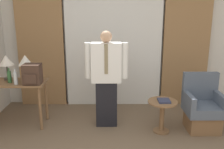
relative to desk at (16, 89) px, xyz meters
name	(u,v)px	position (x,y,z in m)	size (l,w,h in m)	color
wall_back	(113,39)	(1.67, 1.08, 0.71)	(10.00, 0.06, 2.70)	silver
curtain_sheer_center	(114,43)	(1.67, 0.95, 0.65)	(1.91, 0.06, 2.58)	white
curtain_drape_left	(41,43)	(0.21, 0.95, 0.65)	(0.92, 0.06, 2.58)	#997047
curtain_drape_right	(186,43)	(3.12, 0.95, 0.65)	(0.92, 0.06, 2.58)	#997047
desk	(16,89)	(0.00, 0.00, 0.00)	(1.02, 0.52, 0.78)	brown
table_lamp_left	(6,61)	(-0.16, 0.12, 0.46)	(0.24, 0.24, 0.43)	#4C4238
table_lamp_right	(25,61)	(0.16, 0.12, 0.46)	(0.24, 0.24, 0.43)	#4C4238
bottle_near_edge	(9,77)	(-0.06, -0.06, 0.24)	(0.06, 0.06, 0.24)	#336638
bottle_by_lamp	(15,78)	(0.08, -0.15, 0.25)	(0.06, 0.06, 0.26)	silver
backpack	(32,74)	(0.34, -0.12, 0.30)	(0.28, 0.26, 0.33)	#422D23
person	(106,76)	(1.54, -0.03, 0.23)	(0.71, 0.23, 1.62)	black
armchair	(202,109)	(3.12, -0.19, -0.29)	(0.58, 0.56, 0.93)	brown
side_table	(162,111)	(2.44, -0.29, -0.27)	(0.47, 0.47, 0.53)	brown
book	(164,101)	(2.45, -0.32, -0.09)	(0.19, 0.21, 0.03)	#2D334C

